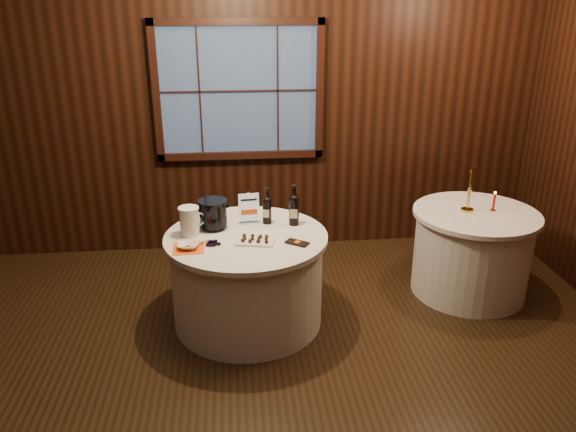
{
  "coord_description": "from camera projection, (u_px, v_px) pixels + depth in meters",
  "views": [
    {
      "loc": [
        -0.07,
        -3.03,
        2.53
      ],
      "look_at": [
        0.32,
        0.9,
        0.96
      ],
      "focal_mm": 35.0,
      "sensor_mm": 36.0,
      "label": 1
    }
  ],
  "objects": [
    {
      "name": "chocolate_box",
      "position": [
        297.0,
        243.0,
        4.23
      ],
      "size": [
        0.19,
        0.17,
        0.01
      ],
      "primitive_type": "cube",
      "rotation": [
        0.0,
        0.0,
        -0.62
      ],
      "color": "black",
      "rests_on": "main_table"
    },
    {
      "name": "sign_stand",
      "position": [
        249.0,
        213.0,
        4.57
      ],
      "size": [
        0.17,
        0.09,
        0.27
      ],
      "rotation": [
        0.0,
        0.0,
        0.11
      ],
      "color": "#BABAC1",
      "rests_on": "main_table"
    },
    {
      "name": "brass_candlestick",
      "position": [
        469.0,
        196.0,
        4.81
      ],
      "size": [
        0.11,
        0.11,
        0.38
      ],
      "color": "gold",
      "rests_on": "side_table"
    },
    {
      "name": "red_candle",
      "position": [
        494.0,
        203.0,
        4.83
      ],
      "size": [
        0.05,
        0.05,
        0.18
      ],
      "color": "gold",
      "rests_on": "side_table"
    },
    {
      "name": "side_table",
      "position": [
        471.0,
        252.0,
        4.98
      ],
      "size": [
        1.08,
        1.08,
        0.77
      ],
      "color": "silver",
      "rests_on": "ground"
    },
    {
      "name": "ice_bucket",
      "position": [
        213.0,
        214.0,
        4.46
      ],
      "size": [
        0.24,
        0.24,
        0.24
      ],
      "color": "black",
      "rests_on": "main_table"
    },
    {
      "name": "back_wall",
      "position": [
        239.0,
        102.0,
        5.46
      ],
      "size": [
        6.0,
        0.1,
        3.0
      ],
      "color": "black",
      "rests_on": "ground"
    },
    {
      "name": "chocolate_plate",
      "position": [
        255.0,
        240.0,
        4.25
      ],
      "size": [
        0.32,
        0.24,
        0.04
      ],
      "rotation": [
        0.0,
        0.0,
        -0.19
      ],
      "color": "white",
      "rests_on": "main_table"
    },
    {
      "name": "port_bottle_left",
      "position": [
        267.0,
        208.0,
        4.56
      ],
      "size": [
        0.07,
        0.08,
        0.3
      ],
      "rotation": [
        0.0,
        0.0,
        -0.31
      ],
      "color": "black",
      "rests_on": "main_table"
    },
    {
      "name": "main_table",
      "position": [
        247.0,
        278.0,
        4.52
      ],
      "size": [
        1.28,
        1.28,
        0.77
      ],
      "color": "silver",
      "rests_on": "ground"
    },
    {
      "name": "port_bottle_right",
      "position": [
        294.0,
        208.0,
        4.52
      ],
      "size": [
        0.08,
        0.09,
        0.34
      ],
      "rotation": [
        0.0,
        0.0,
        -0.17
      ],
      "color": "black",
      "rests_on": "main_table"
    },
    {
      "name": "ground",
      "position": [
        254.0,
        401.0,
        3.74
      ],
      "size": [
        6.0,
        6.0,
        0.0
      ],
      "primitive_type": "plane",
      "color": "black",
      "rests_on": "ground"
    },
    {
      "name": "orange_napkin",
      "position": [
        189.0,
        248.0,
        4.15
      ],
      "size": [
        0.24,
        0.24,
        0.0
      ],
      "primitive_type": "cube",
      "rotation": [
        0.0,
        0.0,
        0.03
      ],
      "color": "#EA5013",
      "rests_on": "main_table"
    },
    {
      "name": "cracker_bowl",
      "position": [
        188.0,
        246.0,
        4.14
      ],
      "size": [
        0.17,
        0.17,
        0.04
      ],
      "primitive_type": "imported",
      "rotation": [
        0.0,
        0.0,
        -0.12
      ],
      "color": "white",
      "rests_on": "orange_napkin"
    },
    {
      "name": "grape_bunch",
      "position": [
        213.0,
        243.0,
        4.2
      ],
      "size": [
        0.18,
        0.08,
        0.04
      ],
      "rotation": [
        0.0,
        0.0,
        -0.11
      ],
      "color": "black",
      "rests_on": "main_table"
    },
    {
      "name": "glass_pitcher",
      "position": [
        190.0,
        221.0,
        4.34
      ],
      "size": [
        0.21,
        0.16,
        0.23
      ],
      "rotation": [
        0.0,
        0.0,
        0.32
      ],
      "color": "silver",
      "rests_on": "main_table"
    }
  ]
}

